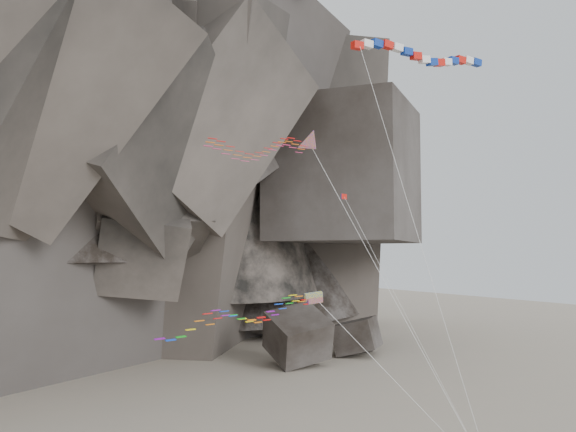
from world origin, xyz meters
TOP-DOWN VIEW (x-y plane):
  - headland at (0.00, 70.00)m, footprint 110.00×70.00m
  - boulder_field at (-7.24, 32.56)m, footprint 81.70×16.48m
  - delta_kite at (-3.73, 1.63)m, footprint 15.16×11.98m
  - banner_kite at (9.76, -1.07)m, footprint 12.45×9.33m
  - parafoil_kite at (-6.53, -0.27)m, footprint 19.69×9.50m
  - pennant_kite at (4.67, -0.26)m, footprint 3.09×10.70m

SIDE VIEW (x-z plane):
  - boulder_field at x=-7.24m, z-range -1.79..6.97m
  - parafoil_kite at x=-6.53m, z-range 6.22..18.01m
  - pennant_kite at x=4.67m, z-range 7.16..25.80m
  - delta_kite at x=-3.73m, z-range 11.22..34.48m
  - banner_kite at x=9.76m, z-range 15.67..45.67m
  - headland at x=0.00m, z-range 0.00..84.00m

